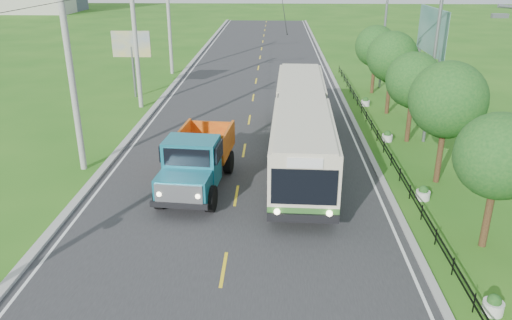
# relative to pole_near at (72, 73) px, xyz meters

# --- Properties ---
(ground) EXTENTS (240.00, 240.00, 0.00)m
(ground) POSITION_rel_pole_near_xyz_m (8.26, -9.00, -5.09)
(ground) COLOR #245E16
(ground) RESTS_ON ground
(road) EXTENTS (14.00, 120.00, 0.02)m
(road) POSITION_rel_pole_near_xyz_m (8.26, 11.00, -5.08)
(road) COLOR #28282B
(road) RESTS_ON ground
(curb_left) EXTENTS (0.40, 120.00, 0.15)m
(curb_left) POSITION_rel_pole_near_xyz_m (1.06, 11.00, -5.02)
(curb_left) COLOR #9E9E99
(curb_left) RESTS_ON ground
(curb_right) EXTENTS (0.30, 120.00, 0.10)m
(curb_right) POSITION_rel_pole_near_xyz_m (15.41, 11.00, -5.04)
(curb_right) COLOR #9E9E99
(curb_right) RESTS_ON ground
(edge_line_left) EXTENTS (0.12, 120.00, 0.00)m
(edge_line_left) POSITION_rel_pole_near_xyz_m (1.61, 11.00, -5.07)
(edge_line_left) COLOR silver
(edge_line_left) RESTS_ON road
(edge_line_right) EXTENTS (0.12, 120.00, 0.00)m
(edge_line_right) POSITION_rel_pole_near_xyz_m (14.91, 11.00, -5.07)
(edge_line_right) COLOR silver
(edge_line_right) RESTS_ON road
(centre_dash) EXTENTS (0.12, 2.20, 0.00)m
(centre_dash) POSITION_rel_pole_near_xyz_m (8.26, -9.00, -5.07)
(centre_dash) COLOR yellow
(centre_dash) RESTS_ON road
(railing_right) EXTENTS (0.04, 40.00, 0.60)m
(railing_right) POSITION_rel_pole_near_xyz_m (16.26, 5.00, -4.79)
(railing_right) COLOR black
(railing_right) RESTS_ON ground
(pole_near) EXTENTS (3.51, 0.32, 10.00)m
(pole_near) POSITION_rel_pole_near_xyz_m (0.00, 0.00, 0.00)
(pole_near) COLOR gray
(pole_near) RESTS_ON ground
(pole_mid) EXTENTS (3.51, 0.32, 10.00)m
(pole_mid) POSITION_rel_pole_near_xyz_m (0.00, 12.00, 0.00)
(pole_mid) COLOR gray
(pole_mid) RESTS_ON ground
(pole_far) EXTENTS (3.51, 0.32, 10.00)m
(pole_far) POSITION_rel_pole_near_xyz_m (0.00, 24.00, 0.00)
(pole_far) COLOR gray
(pole_far) RESTS_ON ground
(tree_second) EXTENTS (3.18, 3.26, 5.30)m
(tree_second) POSITION_rel_pole_near_xyz_m (18.12, -6.86, -1.57)
(tree_second) COLOR #382314
(tree_second) RESTS_ON ground
(tree_third) EXTENTS (3.60, 3.62, 6.00)m
(tree_third) POSITION_rel_pole_near_xyz_m (18.12, -0.86, -1.11)
(tree_third) COLOR #382314
(tree_third) RESTS_ON ground
(tree_fourth) EXTENTS (3.24, 3.31, 5.40)m
(tree_fourth) POSITION_rel_pole_near_xyz_m (18.12, 5.14, -1.51)
(tree_fourth) COLOR #382314
(tree_fourth) RESTS_ON ground
(tree_fifth) EXTENTS (3.48, 3.52, 5.80)m
(tree_fifth) POSITION_rel_pole_near_xyz_m (18.12, 11.14, -1.24)
(tree_fifth) COLOR #382314
(tree_fifth) RESTS_ON ground
(tree_back) EXTENTS (3.30, 3.36, 5.50)m
(tree_back) POSITION_rel_pole_near_xyz_m (18.12, 17.14, -1.44)
(tree_back) COLOR #382314
(tree_back) RESTS_ON ground
(streetlight_mid) EXTENTS (3.02, 0.20, 9.07)m
(streetlight_mid) POSITION_rel_pole_near_xyz_m (18.90, 5.00, -0.19)
(streetlight_mid) COLOR slate
(streetlight_mid) RESTS_ON ground
(streetlight_far) EXTENTS (3.02, 0.20, 9.07)m
(streetlight_far) POSITION_rel_pole_near_xyz_m (18.90, 19.00, -0.19)
(streetlight_far) COLOR slate
(streetlight_far) RESTS_ON ground
(planter_front) EXTENTS (0.64, 0.64, 0.67)m
(planter_front) POSITION_rel_pole_near_xyz_m (16.86, -11.00, -4.81)
(planter_front) COLOR silver
(planter_front) RESTS_ON ground
(planter_near) EXTENTS (0.64, 0.64, 0.67)m
(planter_near) POSITION_rel_pole_near_xyz_m (16.86, -3.00, -4.81)
(planter_near) COLOR silver
(planter_near) RESTS_ON ground
(planter_mid) EXTENTS (0.64, 0.64, 0.67)m
(planter_mid) POSITION_rel_pole_near_xyz_m (16.86, 5.00, -4.81)
(planter_mid) COLOR silver
(planter_mid) RESTS_ON ground
(planter_far) EXTENTS (0.64, 0.64, 0.67)m
(planter_far) POSITION_rel_pole_near_xyz_m (16.86, 13.00, -4.81)
(planter_far) COLOR silver
(planter_far) RESTS_ON ground
(billboard_left) EXTENTS (3.00, 0.20, 5.20)m
(billboard_left) POSITION_rel_pole_near_xyz_m (-1.24, 15.00, -1.23)
(billboard_left) COLOR slate
(billboard_left) RESTS_ON ground
(billboard_right) EXTENTS (0.24, 6.00, 7.30)m
(billboard_right) POSITION_rel_pole_near_xyz_m (20.56, 11.00, 0.25)
(billboard_right) COLOR slate
(billboard_right) RESTS_ON ground
(bus) EXTENTS (3.45, 17.75, 3.41)m
(bus) POSITION_rel_pole_near_xyz_m (11.46, 2.31, -3.04)
(bus) COLOR #2F6227
(bus) RESTS_ON ground
(dump_truck) EXTENTS (3.12, 6.86, 2.80)m
(dump_truck) POSITION_rel_pole_near_xyz_m (6.36, -2.15, -3.51)
(dump_truck) COLOR #136275
(dump_truck) RESTS_ON ground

